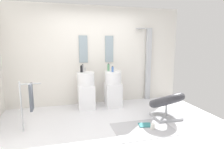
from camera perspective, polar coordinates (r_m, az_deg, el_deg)
ground_plane at (r=3.83m, az=-0.02°, el=-15.94°), size 4.80×3.60×0.04m
rear_partition at (r=5.08m, az=-4.90°, el=5.81°), size 4.80×0.10×2.60m
pedestal_sink_left at (r=4.69m, az=-7.95°, el=-4.77°), size 0.42×0.42×1.03m
pedestal_sink_right at (r=4.83m, az=0.33°, el=-4.28°), size 0.42×0.42×1.03m
vanity_mirror_left at (r=4.95m, az=-8.81°, el=7.68°), size 0.22×0.03×0.70m
vanity_mirror_right at (r=5.07m, az=-0.87°, el=7.83°), size 0.22×0.03×0.70m
shower_column at (r=5.44m, az=10.94°, el=3.59°), size 0.49×0.24×2.05m
lounge_chair at (r=4.27m, az=16.42°, el=-8.24°), size 1.02×1.02×0.65m
towel_rack at (r=3.76m, az=-23.94°, el=-6.69°), size 0.37×0.22×0.95m
area_rug at (r=3.76m, az=9.66°, el=-16.15°), size 1.14×0.80×0.01m
magazine_teal at (r=3.89m, az=10.10°, el=-15.00°), size 0.27×0.23×0.02m
coffee_mug at (r=3.75m, az=12.35°, el=-15.30°), size 0.08×0.08×0.10m
soap_bottle_grey at (r=4.71m, az=-9.01°, el=1.91°), size 0.05×0.05×0.18m
soap_bottle_blue at (r=4.60m, az=0.18°, el=1.63°), size 0.06×0.06×0.15m
soap_bottle_black at (r=4.61m, az=-9.37°, el=1.67°), size 0.06×0.06×0.17m
soap_bottle_green at (r=4.80m, az=-1.09°, el=2.20°), size 0.06×0.06×0.19m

